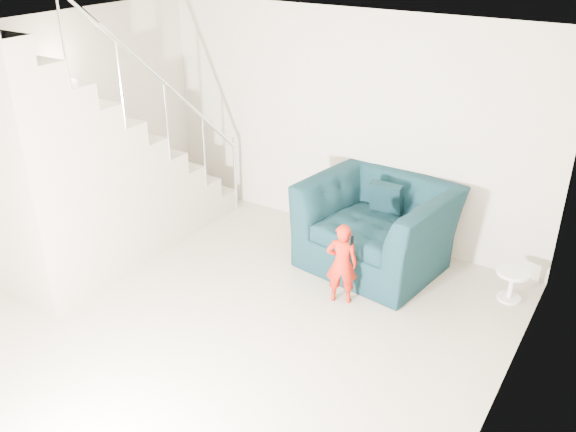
{
  "coord_description": "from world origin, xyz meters",
  "views": [
    {
      "loc": [
        3.1,
        -3.49,
        3.59
      ],
      "look_at": [
        0.15,
        1.2,
        0.85
      ],
      "focal_mm": 38.0,
      "sensor_mm": 36.0,
      "label": 1
    }
  ],
  "objects_px": {
    "armchair": "(377,226)",
    "toddler": "(342,263)",
    "staircase": "(91,184)",
    "side_table": "(512,280)"
  },
  "relations": [
    {
      "from": "armchair",
      "to": "toddler",
      "type": "xyz_separation_m",
      "value": [
        0.01,
        -0.86,
        -0.05
      ]
    },
    {
      "from": "toddler",
      "to": "side_table",
      "type": "relative_size",
      "value": 2.56
    },
    {
      "from": "armchair",
      "to": "toddler",
      "type": "distance_m",
      "value": 0.86
    },
    {
      "from": "armchair",
      "to": "side_table",
      "type": "distance_m",
      "value": 1.52
    },
    {
      "from": "armchair",
      "to": "toddler",
      "type": "bearing_deg",
      "value": -80.72
    },
    {
      "from": "armchair",
      "to": "staircase",
      "type": "height_order",
      "value": "staircase"
    },
    {
      "from": "armchair",
      "to": "side_table",
      "type": "bearing_deg",
      "value": 11.84
    },
    {
      "from": "armchair",
      "to": "staircase",
      "type": "xyz_separation_m",
      "value": [
        -2.73,
        -1.59,
        0.46
      ]
    },
    {
      "from": "side_table",
      "to": "staircase",
      "type": "distance_m",
      "value": 4.6
    },
    {
      "from": "side_table",
      "to": "armchair",
      "type": "bearing_deg",
      "value": -176.56
    }
  ]
}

